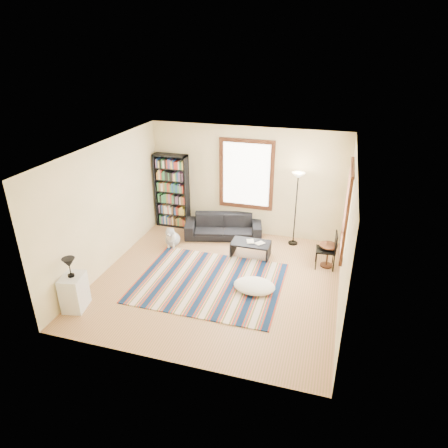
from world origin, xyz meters
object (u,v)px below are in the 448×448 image
(floor_cushion, at_px, (254,286))
(floor_lamp, at_px, (296,210))
(folding_chair, at_px, (326,250))
(dog, at_px, (173,235))
(sofa, at_px, (223,226))
(side_table, at_px, (327,255))
(bookshelf, at_px, (172,191))
(coffee_table, at_px, (251,249))
(white_cabinet, at_px, (74,292))

(floor_cushion, height_order, floor_lamp, floor_lamp)
(folding_chair, xyz_separation_m, dog, (-3.69, -0.02, -0.15))
(floor_cushion, bearing_deg, sofa, 120.88)
(floor_lamp, distance_m, side_table, 1.41)
(bookshelf, height_order, coffee_table, bookshelf)
(floor_cushion, relative_size, side_table, 1.59)
(sofa, bearing_deg, folding_chair, -32.20)
(sofa, height_order, coffee_table, sofa)
(folding_chair, relative_size, dog, 1.56)
(coffee_table, relative_size, floor_cushion, 1.05)
(sofa, relative_size, coffee_table, 2.18)
(side_table, bearing_deg, dog, -178.91)
(floor_lamp, bearing_deg, sofa, -176.82)
(floor_cushion, bearing_deg, floor_lamp, 78.15)
(floor_lamp, relative_size, folding_chair, 2.16)
(floor_lamp, relative_size, side_table, 3.44)
(bookshelf, xyz_separation_m, floor_lamp, (3.31, -0.17, -0.07))
(sofa, height_order, side_table, sofa)
(floor_cushion, bearing_deg, side_table, 46.31)
(coffee_table, bearing_deg, white_cabinet, -133.23)
(sofa, distance_m, dog, 1.36)
(white_cabinet, bearing_deg, side_table, 22.41)
(floor_lamp, bearing_deg, floor_cushion, -101.85)
(coffee_table, xyz_separation_m, side_table, (1.76, 0.04, 0.09))
(sofa, xyz_separation_m, coffee_table, (0.92, -0.82, -0.11))
(side_table, bearing_deg, folding_chair, -133.53)
(folding_chair, distance_m, white_cabinet, 5.31)
(dog, bearing_deg, white_cabinet, -111.43)
(sofa, distance_m, floor_lamp, 1.92)
(bookshelf, distance_m, folding_chair, 4.32)
(sofa, bearing_deg, white_cabinet, -130.58)
(coffee_table, bearing_deg, bookshelf, 155.86)
(sofa, bearing_deg, coffee_table, -56.32)
(side_table, xyz_separation_m, dog, (-3.74, -0.07, 0.01))
(bookshelf, bearing_deg, dog, -68.00)
(sofa, height_order, floor_lamp, floor_lamp)
(bookshelf, relative_size, floor_cushion, 2.33)
(coffee_table, relative_size, side_table, 1.67)
(floor_cushion, bearing_deg, coffee_table, 106.09)
(floor_lamp, xyz_separation_m, white_cabinet, (-3.62, -3.84, -0.58))
(sofa, relative_size, floor_lamp, 1.05)
(floor_cushion, xyz_separation_m, white_cabinet, (-3.14, -1.53, 0.24))
(white_cabinet, xyz_separation_m, dog, (0.76, 2.88, -0.07))
(sofa, bearing_deg, side_table, -30.86)
(folding_chair, distance_m, dog, 3.69)
(bookshelf, xyz_separation_m, side_table, (4.19, -1.05, -0.73))
(sofa, relative_size, floor_cushion, 2.28)
(floor_cushion, height_order, white_cabinet, white_cabinet)
(bookshelf, distance_m, floor_cushion, 3.86)
(coffee_table, height_order, white_cabinet, white_cabinet)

